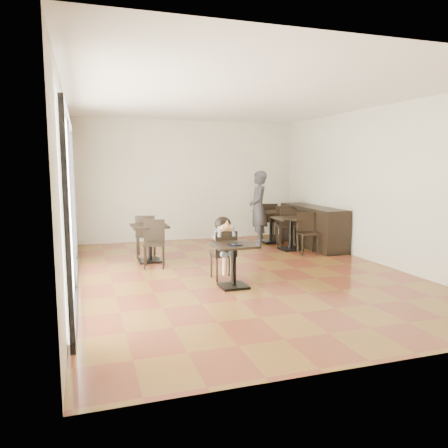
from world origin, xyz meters
name	(u,v)px	position (x,y,z in m)	size (l,w,h in m)	color
floor	(240,273)	(0.00, 0.00, 0.00)	(6.00, 8.00, 0.01)	brown
ceiling	(241,99)	(0.00, 0.00, 3.20)	(6.00, 8.00, 0.01)	white
wall_back	(189,181)	(0.00, 4.00, 1.60)	(6.00, 0.01, 3.20)	beige
wall_front	(383,209)	(0.00, -4.00, 1.60)	(6.00, 0.01, 3.20)	beige
wall_left	(67,191)	(-3.00, 0.00, 1.60)	(0.01, 8.00, 3.20)	beige
wall_right	(378,186)	(3.00, 0.00, 1.60)	(0.01, 8.00, 3.20)	beige
storefront_window	(69,206)	(-2.97, -0.50, 1.40)	(0.04, 4.50, 2.60)	white
child_table	(233,266)	(-0.44, -0.86, 0.37)	(0.70, 0.70, 0.74)	black
child_chair	(223,255)	(-0.44, -0.31, 0.44)	(0.40, 0.40, 0.88)	black
child	(223,248)	(-0.44, -0.31, 0.56)	(0.40, 0.56, 1.11)	slate
plate	(235,244)	(-0.44, -0.96, 0.74)	(0.25, 0.25, 0.01)	black
pizza_slice	(227,227)	(-0.44, -0.50, 0.96)	(0.26, 0.20, 0.06)	tan
adult_patron	(258,209)	(1.42, 2.54, 0.94)	(0.68, 0.45, 1.87)	#35353A
cafe_table_mid	(291,234)	(1.93, 1.76, 0.39)	(0.74, 0.74, 0.78)	black
cafe_table_left	(150,243)	(-1.46, 1.50, 0.39)	(0.74, 0.74, 0.78)	black
cafe_table_back	(271,227)	(1.91, 2.84, 0.41)	(0.77, 0.77, 0.82)	black
chair_mid_a	(286,227)	(2.09, 2.31, 0.47)	(0.42, 0.42, 0.94)	black
chair_mid_b	(308,234)	(2.09, 1.21, 0.47)	(0.42, 0.42, 0.94)	black
chair_left_a	(146,236)	(-1.46, 2.05, 0.47)	(0.42, 0.42, 0.94)	black
chair_left_b	(154,244)	(-1.46, 0.95, 0.47)	(0.42, 0.42, 0.94)	black
chair_back_a	(268,221)	(2.07, 3.39, 0.49)	(0.44, 0.44, 0.98)	black
chair_back_b	(286,226)	(2.07, 2.29, 0.49)	(0.44, 0.44, 0.98)	black
service_counter	(312,226)	(2.65, 2.00, 0.50)	(0.60, 2.40, 1.00)	black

